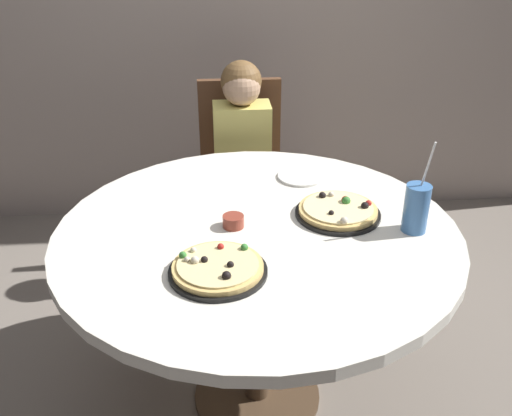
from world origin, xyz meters
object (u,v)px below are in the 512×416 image
at_px(diner_child, 244,193).
at_px(chair_wooden, 241,168).
at_px(dining_table, 257,251).
at_px(pizza_veggie, 218,268).
at_px(pizza_cheese, 338,211).
at_px(sauce_bowl, 233,221).
at_px(plate_small, 301,176).
at_px(soda_cup, 416,208).

bearing_deg(diner_child, chair_wooden, 90.53).
xyz_separation_m(dining_table, diner_child, (0.00, 0.80, -0.18)).
distance_m(diner_child, pizza_veggie, 1.09).
xyz_separation_m(pizza_veggie, pizza_cheese, (0.41, 0.31, 0.00)).
bearing_deg(sauce_bowl, pizza_veggie, -102.06).
relative_size(diner_child, plate_small, 6.01).
relative_size(dining_table, pizza_veggie, 4.63).
distance_m(dining_table, diner_child, 0.82).
relative_size(chair_wooden, diner_child, 0.88).
relative_size(pizza_cheese, plate_small, 1.61).
height_order(dining_table, soda_cup, soda_cup).
bearing_deg(pizza_cheese, soda_cup, -28.05).
relative_size(dining_table, sauce_bowl, 18.85).
relative_size(dining_table, chair_wooden, 1.39).
xyz_separation_m(chair_wooden, diner_child, (0.00, -0.18, -0.05)).
bearing_deg(soda_cup, sauce_bowl, 173.25).
bearing_deg(sauce_bowl, chair_wooden, 85.48).
distance_m(chair_wooden, pizza_cheese, 0.98).
height_order(pizza_cheese, soda_cup, soda_cup).
bearing_deg(pizza_veggie, soda_cup, 17.01).
bearing_deg(soda_cup, chair_wooden, 116.13).
distance_m(soda_cup, sauce_bowl, 0.59).
height_order(dining_table, diner_child, diner_child).
xyz_separation_m(dining_table, soda_cup, (0.50, -0.05, 0.17)).
bearing_deg(dining_table, sauce_bowl, 165.34).
height_order(chair_wooden, diner_child, diner_child).
bearing_deg(diner_child, soda_cup, -59.28).
height_order(chair_wooden, sauce_bowl, chair_wooden).
distance_m(dining_table, pizza_cheese, 0.31).
xyz_separation_m(sauce_bowl, plate_small, (0.28, 0.36, -0.02)).
height_order(dining_table, sauce_bowl, sauce_bowl).
height_order(pizza_cheese, plate_small, pizza_cheese).
height_order(diner_child, soda_cup, diner_child).
distance_m(diner_child, sauce_bowl, 0.83).
relative_size(dining_table, plate_small, 7.33).
bearing_deg(pizza_veggie, pizza_cheese, 37.08).
relative_size(pizza_veggie, sauce_bowl, 4.07).
relative_size(diner_child, sauce_bowl, 15.46).
distance_m(pizza_cheese, soda_cup, 0.26).
bearing_deg(chair_wooden, soda_cup, -63.87).
relative_size(dining_table, pizza_cheese, 4.56).
relative_size(chair_wooden, plate_small, 5.28).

